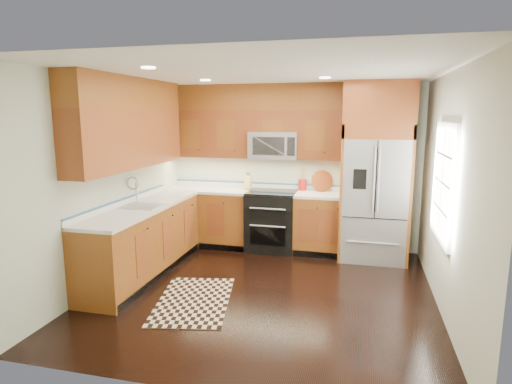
% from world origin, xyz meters
% --- Properties ---
extents(ground, '(4.00, 4.00, 0.00)m').
position_xyz_m(ground, '(0.00, 0.00, 0.00)').
color(ground, black).
rests_on(ground, ground).
extents(wall_back, '(4.00, 0.02, 2.60)m').
position_xyz_m(wall_back, '(0.00, 2.00, 1.30)').
color(wall_back, beige).
rests_on(wall_back, ground).
extents(wall_left, '(0.02, 4.00, 2.60)m').
position_xyz_m(wall_left, '(-2.00, 0.00, 1.30)').
color(wall_left, beige).
rests_on(wall_left, ground).
extents(wall_right, '(0.02, 4.00, 2.60)m').
position_xyz_m(wall_right, '(2.00, 0.00, 1.30)').
color(wall_right, beige).
rests_on(wall_right, ground).
extents(window, '(0.04, 1.10, 1.30)m').
position_xyz_m(window, '(1.98, 0.20, 1.40)').
color(window, white).
rests_on(window, ground).
extents(base_cabinets, '(2.85, 3.00, 0.90)m').
position_xyz_m(base_cabinets, '(-1.23, 0.90, 0.45)').
color(base_cabinets, '#8C571B').
rests_on(base_cabinets, ground).
extents(countertop, '(2.86, 3.01, 0.04)m').
position_xyz_m(countertop, '(-1.09, 1.01, 0.92)').
color(countertop, silver).
rests_on(countertop, base_cabinets).
extents(upper_cabinets, '(2.85, 3.00, 1.15)m').
position_xyz_m(upper_cabinets, '(-1.15, 1.09, 2.02)').
color(upper_cabinets, brown).
rests_on(upper_cabinets, ground).
extents(range, '(0.76, 0.67, 0.95)m').
position_xyz_m(range, '(-0.25, 1.67, 0.47)').
color(range, black).
rests_on(range, ground).
extents(microwave, '(0.76, 0.40, 0.42)m').
position_xyz_m(microwave, '(-0.25, 1.80, 1.66)').
color(microwave, '#B2B2B7').
rests_on(microwave, ground).
extents(refrigerator, '(0.98, 0.75, 2.60)m').
position_xyz_m(refrigerator, '(1.30, 1.63, 1.30)').
color(refrigerator, '#B2B2B7').
rests_on(refrigerator, ground).
extents(sink_faucet, '(0.54, 0.44, 0.37)m').
position_xyz_m(sink_faucet, '(-1.73, 0.23, 0.99)').
color(sink_faucet, '#B2B2B7').
rests_on(sink_faucet, countertop).
extents(rug, '(1.06, 1.48, 0.01)m').
position_xyz_m(rug, '(-0.73, -0.45, 0.01)').
color(rug, black).
rests_on(rug, ground).
extents(knife_block, '(0.10, 0.14, 0.27)m').
position_xyz_m(knife_block, '(-0.69, 1.85, 1.05)').
color(knife_block, tan).
rests_on(knife_block, countertop).
extents(utensil_crock, '(0.15, 0.15, 0.37)m').
position_xyz_m(utensil_crock, '(0.19, 1.94, 1.07)').
color(utensil_crock, '#AC1515').
rests_on(utensil_crock, countertop).
extents(cutting_board, '(0.44, 0.44, 0.02)m').
position_xyz_m(cutting_board, '(0.50, 1.90, 0.95)').
color(cutting_board, brown).
rests_on(cutting_board, countertop).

